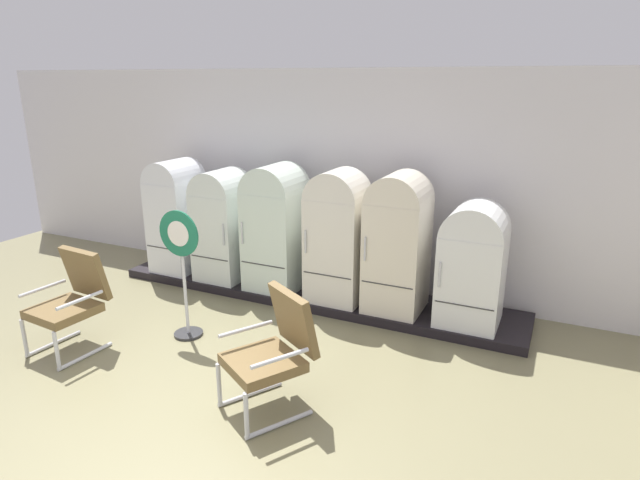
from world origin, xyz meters
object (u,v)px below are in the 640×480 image
object	(u,v)px
refrigerator_5	(473,262)
sign_stand	(183,274)
refrigerator_4	(398,239)
armchair_right	(274,348)
refrigerator_3	(337,233)
refrigerator_2	(276,224)
armchair_left	(72,297)
refrigerator_0	(177,212)
refrigerator_1	(223,222)

from	to	relation	value
refrigerator_5	sign_stand	distance (m)	3.16
refrigerator_4	armchair_right	world-z (taller)	refrigerator_4
armchair_right	sign_stand	bearing A→B (deg)	154.67
refrigerator_3	refrigerator_5	size ratio (longest dim) A/B	1.18
refrigerator_3	sign_stand	distance (m)	1.88
refrigerator_2	sign_stand	world-z (taller)	refrigerator_2
refrigerator_5	armchair_right	size ratio (longest dim) A/B	1.30
refrigerator_3	armchair_left	bearing A→B (deg)	-134.10
refrigerator_5	sign_stand	size ratio (longest dim) A/B	0.95
refrigerator_0	armchair_left	distance (m)	2.26
refrigerator_1	refrigerator_5	xyz separation A→B (m)	(3.31, -0.00, -0.08)
refrigerator_3	sign_stand	xyz separation A→B (m)	(-1.19, -1.43, -0.23)
refrigerator_1	refrigerator_4	bearing A→B (deg)	0.08
refrigerator_5	refrigerator_2	bearing A→B (deg)	179.76
armchair_right	sign_stand	xyz separation A→B (m)	(-1.56, 0.74, 0.16)
refrigerator_0	refrigerator_3	xyz separation A→B (m)	(2.49, -0.04, 0.02)
refrigerator_1	refrigerator_5	distance (m)	3.31
refrigerator_2	armchair_left	world-z (taller)	refrigerator_2
refrigerator_2	armchair_left	bearing A→B (deg)	-118.60
refrigerator_3	sign_stand	size ratio (longest dim) A/B	1.12
refrigerator_0	armchair_right	world-z (taller)	refrigerator_0
refrigerator_5	sign_stand	xyz separation A→B (m)	(-2.80, -1.47, -0.09)
refrigerator_4	sign_stand	xyz separation A→B (m)	(-1.93, -1.47, -0.24)
armchair_right	refrigerator_3	bearing A→B (deg)	99.57
refrigerator_3	refrigerator_5	world-z (taller)	refrigerator_3
refrigerator_2	armchair_right	distance (m)	2.57
refrigerator_0	refrigerator_3	world-z (taller)	refrigerator_3
sign_stand	refrigerator_2	bearing A→B (deg)	78.16
refrigerator_0	sign_stand	world-z (taller)	refrigerator_0
refrigerator_0	armchair_right	distance (m)	3.63
refrigerator_1	sign_stand	world-z (taller)	refrigerator_1
refrigerator_3	refrigerator_5	xyz separation A→B (m)	(1.60, 0.04, -0.14)
refrigerator_1	sign_stand	bearing A→B (deg)	-70.85
refrigerator_5	refrigerator_3	bearing A→B (deg)	-178.72
refrigerator_2	sign_stand	bearing A→B (deg)	-101.84
armchair_right	sign_stand	distance (m)	1.73
refrigerator_2	armchair_right	size ratio (longest dim) A/B	1.53
refrigerator_2	armchair_left	xyz separation A→B (m)	(-1.19, -2.19, -0.39)
refrigerator_2	refrigerator_3	xyz separation A→B (m)	(0.88, -0.05, 0.00)
refrigerator_3	armchair_right	size ratio (longest dim) A/B	1.54
refrigerator_0	armchair_left	world-z (taller)	refrigerator_0
refrigerator_0	armchair_left	xyz separation A→B (m)	(0.41, -2.19, -0.38)
refrigerator_5	sign_stand	bearing A→B (deg)	-152.29
refrigerator_5	armchair_right	distance (m)	2.54
refrigerator_0	refrigerator_5	distance (m)	4.09
refrigerator_3	refrigerator_4	distance (m)	0.74
refrigerator_0	sign_stand	distance (m)	1.98
armchair_left	armchair_right	bearing A→B (deg)	-0.66
sign_stand	refrigerator_3	bearing A→B (deg)	50.23
refrigerator_0	refrigerator_3	distance (m)	2.49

